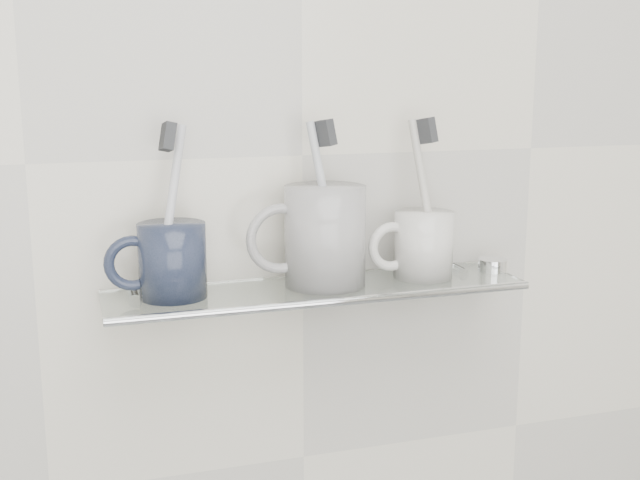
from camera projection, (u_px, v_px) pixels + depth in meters
name	position (u px, v px, depth m)	size (l,w,h in m)	color
wall_back	(302.00, 155.00, 0.98)	(2.50, 2.50, 0.00)	beige
shelf_glass	(318.00, 290.00, 0.95)	(0.50, 0.12, 0.01)	silver
shelf_rail	(332.00, 302.00, 0.90)	(0.01, 0.01, 0.50)	silver
bracket_left	(135.00, 303.00, 0.94)	(0.02, 0.02, 0.03)	silver
bracket_right	(458.00, 276.00, 1.06)	(0.02, 0.02, 0.03)	silver
mug_left	(173.00, 261.00, 0.90)	(0.08, 0.08, 0.09)	black
mug_left_handle	(132.00, 263.00, 0.89)	(0.06, 0.06, 0.01)	black
toothbrush_left	(171.00, 209.00, 0.89)	(0.01, 0.01, 0.19)	silver
bristles_left	(168.00, 137.00, 0.87)	(0.01, 0.02, 0.03)	#2B2D2F
mug_center	(325.00, 236.00, 0.95)	(0.10, 0.10, 0.12)	white
mug_center_handle	(281.00, 239.00, 0.93)	(0.08, 0.08, 0.01)	white
toothbrush_center	(325.00, 201.00, 0.94)	(0.01, 0.01, 0.19)	silver
bristles_center	(325.00, 133.00, 0.92)	(0.01, 0.02, 0.03)	#2B2D2F
mug_right	(424.00, 244.00, 0.99)	(0.07, 0.07, 0.08)	white
mug_right_handle	(392.00, 247.00, 0.98)	(0.06, 0.06, 0.01)	white
toothbrush_right	(425.00, 197.00, 0.98)	(0.01, 0.01, 0.19)	#C0B79C
bristles_right	(427.00, 131.00, 0.96)	(0.01, 0.02, 0.03)	#2B2D2F
chrome_cap	(493.00, 265.00, 1.03)	(0.04, 0.04, 0.02)	silver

